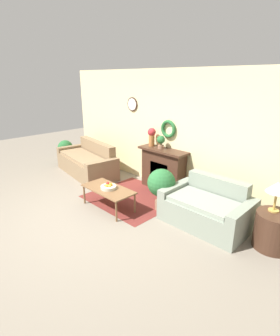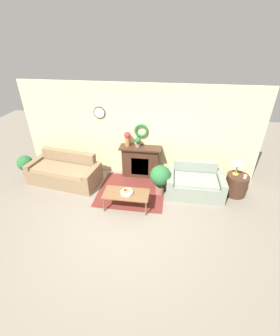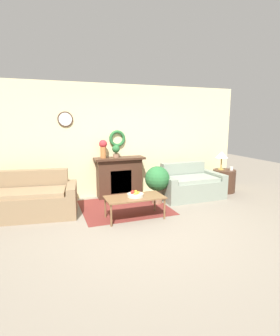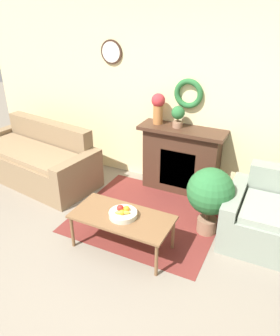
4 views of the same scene
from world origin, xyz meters
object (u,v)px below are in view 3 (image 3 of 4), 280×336
at_px(fruit_bowl, 135,195).
at_px(potted_plant_on_mantel, 116,150).
at_px(fireplace, 119,177).
at_px(couch_left, 23,201).
at_px(loveseat_right, 189,185).
at_px(potted_plant_floor_by_loveseat, 157,180).
at_px(side_table_by_loveseat, 224,181).
at_px(mug, 231,169).
at_px(table_lamp, 222,155).
at_px(vase_on_mantel_left, 103,147).
at_px(coffee_table, 135,199).

bearing_deg(fruit_bowl, potted_plant_on_mantel, 88.52).
bearing_deg(fireplace, couch_left, -162.71).
distance_m(fruit_bowl, potted_plant_on_mantel, 1.65).
xyz_separation_m(loveseat_right, potted_plant_floor_by_loveseat, (-0.93, -0.17, 0.24)).
relative_size(loveseat_right, fruit_bowl, 4.87).
distance_m(loveseat_right, side_table_by_loveseat, 1.11).
distance_m(loveseat_right, potted_plant_floor_by_loveseat, 0.97).
xyz_separation_m(mug, potted_plant_on_mantel, (-2.89, 0.63, 0.52)).
relative_size(loveseat_right, table_lamp, 3.15).
bearing_deg(couch_left, vase_on_mantel_left, 29.31).
distance_m(fireplace, fruit_bowl, 1.53).
height_order(side_table_by_loveseat, vase_on_mantel_left, vase_on_mantel_left).
bearing_deg(couch_left, loveseat_right, 8.61).
relative_size(fruit_bowl, side_table_by_loveseat, 0.53).
bearing_deg(fruit_bowl, mug, 16.78).
xyz_separation_m(couch_left, potted_plant_on_mantel, (2.05, 0.65, 0.83)).
relative_size(coffee_table, side_table_by_loveseat, 1.92).
bearing_deg(vase_on_mantel_left, potted_plant_floor_by_loveseat, -38.70).
height_order(fireplace, potted_plant_floor_by_loveseat, fireplace).
bearing_deg(mug, coffee_table, -163.32).
distance_m(loveseat_right, table_lamp, 1.24).
relative_size(loveseat_right, potted_plant_floor_by_loveseat, 1.78).
relative_size(mug, potted_plant_floor_by_loveseat, 0.11).
bearing_deg(fireplace, loveseat_right, -22.32).
bearing_deg(side_table_by_loveseat, fruit_bowl, -160.64).
xyz_separation_m(fruit_bowl, vase_on_mantel_left, (-0.26, 1.53, 0.75)).
distance_m(side_table_by_loveseat, potted_plant_on_mantel, 2.93).
distance_m(side_table_by_loveseat, table_lamp, 0.68).
distance_m(fireplace, side_table_by_loveseat, 2.74).
bearing_deg(table_lamp, fireplace, 169.52).
height_order(fruit_bowl, table_lamp, table_lamp).
distance_m(table_lamp, mug, 0.42).
bearing_deg(vase_on_mantel_left, fireplace, -0.86).
bearing_deg(potted_plant_on_mantel, vase_on_mantel_left, 176.22).
relative_size(side_table_by_loveseat, mug, 6.31).
distance_m(fireplace, table_lamp, 2.69).
height_order(loveseat_right, coffee_table, loveseat_right).
distance_m(potted_plant_on_mantel, potted_plant_floor_by_loveseat, 1.24).
bearing_deg(couch_left, side_table_by_loveseat, 9.83).
bearing_deg(loveseat_right, potted_plant_on_mantel, 158.60).
bearing_deg(couch_left, coffee_table, -14.94).
bearing_deg(mug, potted_plant_on_mantel, 167.76).
height_order(loveseat_right, side_table_by_loveseat, loveseat_right).
bearing_deg(mug, vase_on_mantel_left, 168.55).
height_order(fireplace, side_table_by_loveseat, fireplace).
relative_size(couch_left, mug, 23.08).
height_order(coffee_table, vase_on_mantel_left, vase_on_mantel_left).
height_order(mug, vase_on_mantel_left, vase_on_mantel_left).
xyz_separation_m(fruit_bowl, mug, (2.92, 0.88, 0.16)).
relative_size(fireplace, couch_left, 0.57).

